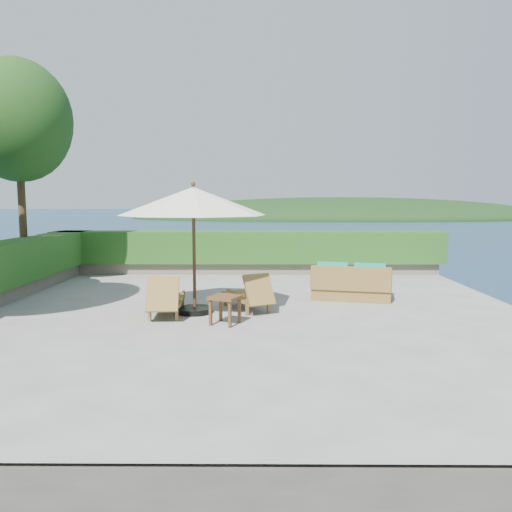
{
  "coord_description": "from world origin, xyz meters",
  "views": [
    {
      "loc": [
        0.38,
        -10.19,
        2.33
      ],
      "look_at": [
        0.3,
        0.8,
        1.1
      ],
      "focal_mm": 35.0,
      "sensor_mm": 36.0,
      "label": 1
    }
  ],
  "objects_px": {
    "patio_umbrella": "(193,202)",
    "wicker_loveseat": "(351,285)",
    "lounge_left": "(166,298)",
    "side_table": "(225,301)",
    "lounge_right": "(249,294)"
  },
  "relations": [
    {
      "from": "lounge_right",
      "to": "wicker_loveseat",
      "type": "distance_m",
      "value": 2.67
    },
    {
      "from": "side_table",
      "to": "wicker_loveseat",
      "type": "bearing_deg",
      "value": 40.6
    },
    {
      "from": "lounge_left",
      "to": "wicker_loveseat",
      "type": "bearing_deg",
      "value": 20.54
    },
    {
      "from": "lounge_left",
      "to": "wicker_loveseat",
      "type": "distance_m",
      "value": 4.41
    },
    {
      "from": "wicker_loveseat",
      "to": "lounge_right",
      "type": "bearing_deg",
      "value": -140.14
    },
    {
      "from": "patio_umbrella",
      "to": "wicker_loveseat",
      "type": "bearing_deg",
      "value": 22.57
    },
    {
      "from": "lounge_right",
      "to": "side_table",
      "type": "distance_m",
      "value": 1.28
    },
    {
      "from": "lounge_right",
      "to": "wicker_loveseat",
      "type": "relative_size",
      "value": 0.77
    },
    {
      "from": "patio_umbrella",
      "to": "wicker_loveseat",
      "type": "distance_m",
      "value": 4.26
    },
    {
      "from": "side_table",
      "to": "wicker_loveseat",
      "type": "distance_m",
      "value": 3.7
    },
    {
      "from": "patio_umbrella",
      "to": "wicker_loveseat",
      "type": "relative_size",
      "value": 1.82
    },
    {
      "from": "wicker_loveseat",
      "to": "lounge_left",
      "type": "bearing_deg",
      "value": -143.59
    },
    {
      "from": "side_table",
      "to": "lounge_left",
      "type": "bearing_deg",
      "value": 152.02
    },
    {
      "from": "patio_umbrella",
      "to": "wicker_loveseat",
      "type": "height_order",
      "value": "patio_umbrella"
    },
    {
      "from": "lounge_left",
      "to": "lounge_right",
      "type": "xyz_separation_m",
      "value": [
        1.66,
        0.54,
        -0.02
      ]
    }
  ]
}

